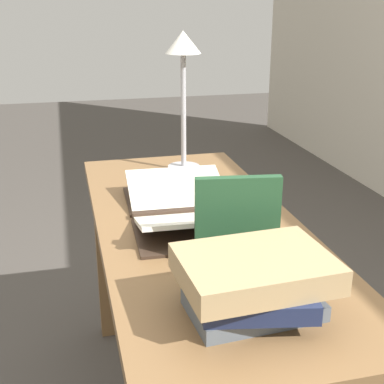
# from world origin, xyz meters

# --- Properties ---
(reading_desk) EXTENTS (1.35, 0.55, 0.73)m
(reading_desk) POSITION_xyz_m (0.00, 0.00, 0.61)
(reading_desk) COLOR brown
(reading_desk) RESTS_ON ground_plane
(open_book) EXTENTS (0.51, 0.33, 0.07)m
(open_book) POSITION_xyz_m (-0.07, -0.03, 0.75)
(open_book) COLOR #38281E
(open_book) RESTS_ON reading_desk
(book_stack_tall) EXTENTS (0.24, 0.30, 0.12)m
(book_stack_tall) POSITION_xyz_m (0.45, -0.01, 0.80)
(book_stack_tall) COLOR slate
(book_stack_tall) RESTS_ON reading_desk
(book_standing_upright) EXTENTS (0.05, 0.20, 0.21)m
(book_standing_upright) POSITION_xyz_m (0.24, 0.03, 0.84)
(book_standing_upright) COLOR #234C2D
(book_standing_upright) RESTS_ON reading_desk
(reading_lamp) EXTENTS (0.12, 0.12, 0.48)m
(reading_lamp) POSITION_xyz_m (-0.48, 0.07, 1.09)
(reading_lamp) COLOR #ADADB2
(reading_lamp) RESTS_ON reading_desk
(coffee_mug) EXTENTS (0.08, 0.09, 0.08)m
(coffee_mug) POSITION_xyz_m (0.17, 0.00, 0.77)
(coffee_mug) COLOR #335184
(coffee_mug) RESTS_ON reading_desk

